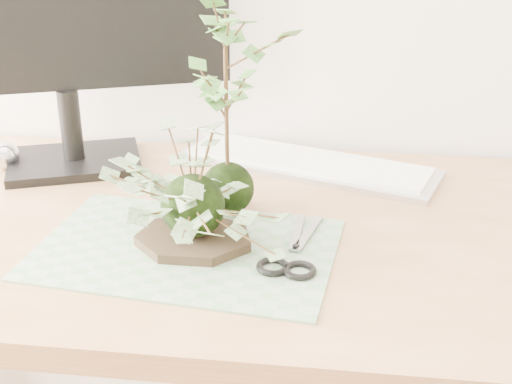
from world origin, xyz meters
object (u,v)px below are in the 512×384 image
(ivy_kokedama, at_px, (192,178))
(maple_kokedama, at_px, (226,62))
(desk, at_px, (238,271))
(keyboard, at_px, (307,163))
(monitor, at_px, (59,0))

(ivy_kokedama, bearing_deg, maple_kokedama, 75.11)
(desk, xyz_separation_m, keyboard, (0.10, 0.25, 0.10))
(keyboard, bearing_deg, monitor, -157.12)
(keyboard, bearing_deg, maple_kokedama, -101.23)
(ivy_kokedama, xyz_separation_m, monitor, (-0.29, 0.30, 0.20))
(maple_kokedama, bearing_deg, keyboard, 60.48)
(maple_kokedama, xyz_separation_m, monitor, (-0.33, 0.17, 0.06))
(ivy_kokedama, relative_size, monitor, 0.53)
(ivy_kokedama, relative_size, keyboard, 0.60)
(desk, bearing_deg, ivy_kokedama, -124.45)
(keyboard, height_order, monitor, monitor)
(desk, xyz_separation_m, ivy_kokedama, (-0.05, -0.08, 0.20))
(maple_kokedama, bearing_deg, monitor, 151.92)
(desk, xyz_separation_m, maple_kokedama, (-0.02, 0.04, 0.34))
(keyboard, xyz_separation_m, monitor, (-0.45, -0.04, 0.30))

